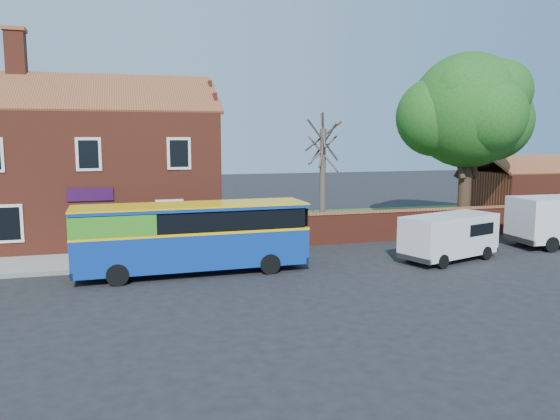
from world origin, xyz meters
name	(u,v)px	position (x,y,z in m)	size (l,w,h in m)	color
ground	(285,286)	(0.00, 0.00, 0.00)	(120.00, 120.00, 0.00)	black
pavement	(91,262)	(-7.00, 5.75, 0.06)	(18.00, 3.50, 0.12)	gray
kerb	(88,271)	(-7.00, 4.00, 0.07)	(18.00, 0.15, 0.14)	slate
grass_strip	(420,219)	(13.00, 13.00, 0.02)	(26.00, 12.00, 0.04)	#426B28
shop_building	(94,175)	(-7.02, 11.50, 3.41)	(12.30, 8.13, 10.50)	maroon
boundary_wall	(477,221)	(13.00, 7.00, 0.81)	(22.00, 0.38, 1.60)	maroon
outbuilding	(536,192)	(22.00, 13.00, 1.61)	(8.20, 5.06, 4.17)	maroon
bus	(185,234)	(-3.28, 2.85, 1.57)	(9.10, 2.55, 2.76)	#0D3598
van_near	(449,235)	(8.06, 2.08, 1.12)	(4.91, 3.20, 2.01)	silver
large_tree	(467,114)	(13.86, 9.62, 6.68)	(8.36, 6.61, 10.20)	black
bare_tree	(323,175)	(5.02, 9.84, 3.26)	(2.38, 2.84, 6.35)	#4C4238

